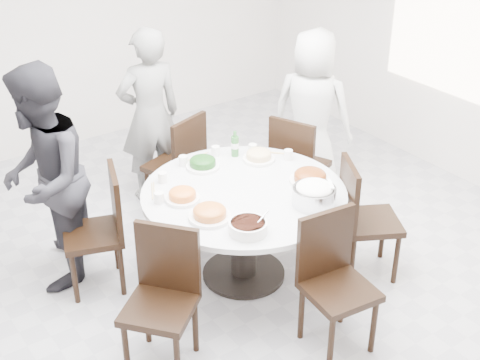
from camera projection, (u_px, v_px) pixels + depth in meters
floor at (207, 288)px, 5.07m from camera, size 6.00×6.00×0.01m
wall_back at (38, 18)px, 6.54m from camera, size 6.00×0.01×2.80m
dining_table at (244, 234)px, 5.03m from camera, size 1.50×1.50×0.75m
chair_ne at (300, 164)px, 5.83m from camera, size 0.55×0.55×0.95m
chair_n at (174, 164)px, 5.83m from camera, size 0.53×0.53×0.95m
chair_nw at (92, 232)px, 4.88m from camera, size 0.54×0.54×0.95m
chair_sw at (159, 306)px, 4.15m from camera, size 0.59×0.59×0.95m
chair_s at (340, 288)px, 4.30m from camera, size 0.46×0.46×0.95m
chair_se at (371, 219)px, 5.03m from camera, size 0.57×0.57×0.95m
diner_right at (312, 112)px, 6.09m from camera, size 0.82×0.90×1.54m
diner_middle at (150, 116)px, 5.93m from camera, size 0.63×0.45×1.61m
diner_left at (44, 179)px, 4.79m from camera, size 0.97×1.04×1.71m
dish_greens at (203, 164)px, 5.15m from camera, size 0.26×0.26×0.07m
dish_pale at (259, 157)px, 5.26m from camera, size 0.25×0.25×0.07m
dish_orange at (182, 196)px, 4.72m from camera, size 0.25×0.25×0.07m
dish_redbrown at (310, 178)px, 4.95m from camera, size 0.31×0.31×0.08m
dish_tofu at (210, 214)px, 4.50m from camera, size 0.29×0.29×0.08m
rice_bowl at (314, 196)px, 4.65m from camera, size 0.31×0.31×0.13m
soup_bowl at (248, 227)px, 4.36m from camera, size 0.26×0.26×0.08m
beverage_bottle at (235, 144)px, 5.30m from camera, size 0.06×0.06×0.21m
tea_cups at (194, 156)px, 5.26m from camera, size 0.07×0.07×0.08m
chopsticks at (197, 155)px, 5.34m from camera, size 0.24×0.04×0.01m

